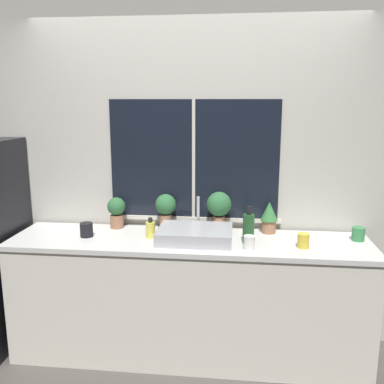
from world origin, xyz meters
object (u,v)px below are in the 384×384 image
potted_plant_far_left (117,211)px  mug_white (249,242)px  potted_plant_center_left (166,208)px  mug_yellow (303,241)px  mug_green (358,234)px  bottle_tall (248,228)px  potted_plant_center_right (219,207)px  soap_bottle (150,229)px  mug_black (86,230)px  potted_plant_far_right (269,216)px  sink (195,234)px

potted_plant_far_left → mug_white: potted_plant_far_left is taller
potted_plant_center_left → mug_yellow: 1.06m
mug_green → bottle_tall: bearing=-169.3°
potted_plant_center_right → soap_bottle: (-0.49, -0.22, -0.13)m
soap_bottle → mug_yellow: size_ratio=1.49×
bottle_tall → mug_white: bottle_tall is taller
potted_plant_center_right → soap_bottle: 0.55m
mug_black → potted_plant_center_left: bearing=24.1°
soap_bottle → mug_white: soap_bottle is taller
potted_plant_far_right → mug_yellow: 0.39m
potted_plant_far_right → mug_green: size_ratio=2.44×
potted_plant_far_left → potted_plant_far_right: potted_plant_far_left is taller
potted_plant_center_left → mug_black: bearing=-155.9°
soap_bottle → mug_black: soap_bottle is taller
sink → mug_yellow: 0.75m
potted_plant_far_left → mug_yellow: (1.39, -0.32, -0.09)m
bottle_tall → mug_yellow: (0.37, -0.05, -0.06)m
potted_plant_far_right → mug_black: potted_plant_far_right is taller
potted_plant_center_right → mug_black: potted_plant_center_right is taller
potted_plant_center_right → bottle_tall: size_ratio=1.15×
potted_plant_center_left → potted_plant_center_right: size_ratio=0.91×
soap_bottle → mug_green: size_ratio=1.52×
soap_bottle → mug_green: (1.49, 0.10, -0.01)m
potted_plant_far_right → mug_black: 1.36m
potted_plant_far_right → bottle_tall: (-0.16, -0.26, -0.02)m
sink → potted_plant_center_right: bearing=56.6°
bottle_tall → mug_green: bearing=10.7°
potted_plant_center_left → potted_plant_center_right: potted_plant_center_right is taller
mug_white → mug_green: bearing=18.9°
potted_plant_far_right → mug_yellow: potted_plant_far_right is taller
potted_plant_far_left → potted_plant_center_right: (0.80, 0.00, 0.05)m
potted_plant_far_left → potted_plant_far_right: (1.18, 0.00, -0.01)m
potted_plant_far_right → mug_green: (0.62, -0.12, -0.08)m
potted_plant_far_left → mug_yellow: bearing=-12.9°
potted_plant_far_right → bottle_tall: 0.31m
potted_plant_center_left → potted_plant_far_right: size_ratio=1.16×
mug_yellow → mug_green: bearing=26.0°
bottle_tall → mug_black: bearing=179.1°
soap_bottle → potted_plant_far_right: bearing=14.0°
potted_plant_far_left → mug_green: (1.80, -0.12, -0.09)m
potted_plant_far_right → mug_white: 0.42m
potted_plant_center_left → mug_green: potted_plant_center_left is taller
potted_plant_center_left → bottle_tall: size_ratio=1.05×
sink → mug_black: size_ratio=5.06×
potted_plant_far_right → soap_bottle: potted_plant_far_right is taller
potted_plant_far_right → mug_white: bearing=-111.8°
mug_white → sink: bearing=159.3°
mug_black → mug_green: bearing=3.8°
mug_black → potted_plant_center_right: bearing=14.4°
sink → soap_bottle: 0.33m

